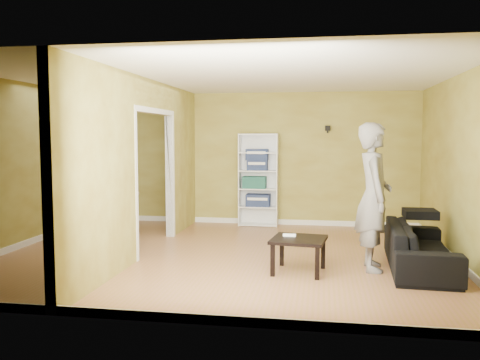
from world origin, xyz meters
name	(u,v)px	position (x,y,z in m)	size (l,w,h in m)	color
room_shell	(224,167)	(0.00, 0.00, 1.30)	(6.50, 6.50, 6.50)	#945D45
partition	(145,166)	(-1.20, 0.00, 1.30)	(0.22, 5.50, 2.60)	#AAA74E
wall_speaker	(328,128)	(1.50, 2.69, 1.90)	(0.10, 0.10, 0.10)	black
sofa	(420,240)	(2.70, -0.33, 0.39)	(0.87, 2.03, 0.77)	black
person	(374,184)	(2.08, -0.46, 1.13)	(0.64, 0.82, 2.26)	slate
bookshelf	(259,180)	(0.18, 2.60, 0.90)	(0.76, 0.33, 1.80)	white
paper_box_navy_a	(258,200)	(0.18, 2.56, 0.50)	(0.46, 0.30, 0.24)	navy
paper_box_teal	(254,182)	(0.10, 2.56, 0.85)	(0.45, 0.29, 0.23)	#1F8571
paper_box_navy_b	(257,165)	(0.16, 2.56, 1.19)	(0.39, 0.25, 0.20)	#101747
paper_box_navy_c	(257,154)	(0.15, 2.56, 1.41)	(0.42, 0.27, 0.22)	navy
coffee_table	(299,243)	(1.12, -0.76, 0.38)	(0.67, 0.67, 0.45)	black
game_controller	(289,235)	(1.00, -0.67, 0.46)	(0.17, 0.04, 0.03)	white
dining_table	(103,199)	(-2.45, 1.26, 0.63)	(1.14, 0.76, 0.71)	tan
chair_left	(63,207)	(-3.26, 1.32, 0.47)	(0.43, 0.43, 0.94)	tan
chair_near	(95,214)	(-2.36, 0.72, 0.44)	(0.40, 0.40, 0.88)	#D7B97E
chair_far	(122,205)	(-2.32, 1.79, 0.45)	(0.41, 0.41, 0.90)	tan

